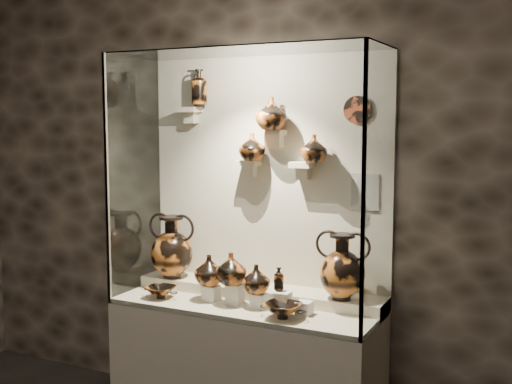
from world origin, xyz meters
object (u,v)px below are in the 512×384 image
at_px(amphora_left, 172,247).
at_px(lekythos_small, 279,278).
at_px(jug_a, 209,270).
at_px(kylix_right, 283,309).
at_px(ovoid_vase_c, 314,149).
at_px(lekythos_tall, 199,86).
at_px(amphora_right, 342,266).
at_px(jug_b, 231,269).
at_px(kylix_left, 161,291).
at_px(ovoid_vase_a, 252,147).
at_px(jug_c, 256,279).
at_px(ovoid_vase_b, 271,114).

distance_m(amphora_left, lekythos_small, 0.89).
xyz_separation_m(jug_a, kylix_right, (0.57, -0.13, -0.14)).
xyz_separation_m(amphora_left, ovoid_vase_c, (1.00, 0.09, 0.69)).
height_order(amphora_left, lekythos_tall, lekythos_tall).
bearing_deg(kylix_right, amphora_right, 28.74).
xyz_separation_m(jug_b, kylix_left, (-0.48, -0.07, -0.18)).
relative_size(lekythos_small, lekythos_tall, 0.58).
bearing_deg(amphora_left, jug_a, -33.22).
distance_m(amphora_left, ovoid_vase_a, 0.90).
xyz_separation_m(jug_c, ovoid_vase_c, (0.27, 0.26, 0.80)).
height_order(amphora_right, kylix_left, amphora_right).
distance_m(jug_c, lekythos_small, 0.15).
distance_m(kylix_left, ovoid_vase_c, 1.35).
xyz_separation_m(kylix_right, ovoid_vase_a, (-0.39, 0.38, 0.92)).
relative_size(kylix_left, ovoid_vase_c, 1.37).
distance_m(amphora_left, kylix_right, 1.03).
height_order(kylix_right, ovoid_vase_a, ovoid_vase_a).
bearing_deg(lekythos_tall, amphora_right, -12.57).
height_order(amphora_right, jug_b, amphora_right).
bearing_deg(jug_a, jug_b, 5.29).
relative_size(amphora_left, jug_a, 2.20).
bearing_deg(amphora_left, kylix_right, -27.45).
relative_size(amphora_right, ovoid_vase_c, 2.31).
xyz_separation_m(jug_a, ovoid_vase_c, (0.61, 0.25, 0.78)).
relative_size(ovoid_vase_b, ovoid_vase_c, 1.18).
xyz_separation_m(lekythos_tall, ovoid_vase_b, (0.55, -0.04, -0.19)).
xyz_separation_m(kylix_left, kylix_right, (0.88, -0.04, 0.01)).
bearing_deg(ovoid_vase_a, jug_a, -124.14).
relative_size(amphora_right, lekythos_tall, 1.43).
relative_size(amphora_right, kylix_right, 1.47).
bearing_deg(lekythos_small, amphora_right, 10.83).
xyz_separation_m(kylix_right, ovoid_vase_c, (0.04, 0.38, 0.92)).
distance_m(amphora_right, jug_c, 0.53).
relative_size(kylix_left, ovoid_vase_a, 1.33).
xyz_separation_m(ovoid_vase_a, ovoid_vase_b, (0.14, -0.01, 0.21)).
xyz_separation_m(jug_a, lekythos_small, (0.48, 0.01, 0.00)).
bearing_deg(jug_a, amphora_left, 169.19).
bearing_deg(amphora_right, jug_c, -161.72).
bearing_deg(amphora_left, ovoid_vase_b, -4.84).
xyz_separation_m(amphora_right, ovoid_vase_a, (-0.64, 0.08, 0.71)).
height_order(amphora_right, ovoid_vase_a, ovoid_vase_a).
xyz_separation_m(amphora_right, ovoid_vase_c, (-0.22, 0.08, 0.70)).
height_order(jug_a, ovoid_vase_b, ovoid_vase_b).
bearing_deg(ovoid_vase_a, ovoid_vase_c, 2.38).
height_order(amphora_right, lekythos_small, amphora_right).
distance_m(jug_c, kylix_right, 0.29).
bearing_deg(jug_c, jug_a, -171.94).
xyz_separation_m(jug_a, ovoid_vase_a, (0.18, 0.25, 0.78)).
xyz_separation_m(amphora_left, kylix_right, (0.96, -0.29, -0.23)).
height_order(jug_c, lekythos_small, lekythos_small).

